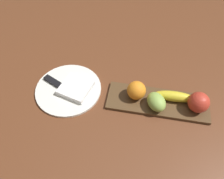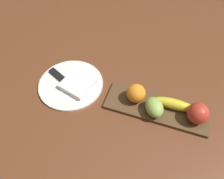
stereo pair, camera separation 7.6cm
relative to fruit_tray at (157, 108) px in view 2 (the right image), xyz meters
The scene contains 9 objects.
ground_plane 0.04m from the fruit_tray, 151.82° to the left, with size 2.40×2.40×0.00m, color brown.
fruit_tray is the anchor object (origin of this frame).
apple 0.14m from the fruit_tray, ahead, with size 0.08×0.08×0.08m, color #BD3526.
banana 0.06m from the fruit_tray, 12.97° to the left, with size 0.15×0.04×0.04m, color gold.
orange_near_apple 0.09m from the fruit_tray, behind, with size 0.07×0.07×0.07m, color orange.
grape_bunch 0.04m from the fruit_tray, 109.04° to the right, with size 0.08×0.06×0.06m, color #91B751.
dinner_plate 0.35m from the fruit_tray, behind, with size 0.26×0.26×0.01m, color white.
folded_napkin 0.32m from the fruit_tray, behind, with size 0.11×0.11×0.02m, color white.
knife 0.40m from the fruit_tray, behind, with size 0.17×0.10×0.01m.
Camera 2 is at (0.02, -0.49, 0.70)m, focal length 35.58 mm.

